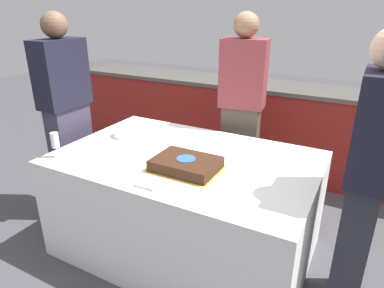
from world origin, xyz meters
TOP-DOWN VIEW (x-y plane):
  - ground_plane at (0.00, 0.00)m, footprint 14.00×14.00m
  - back_counter at (0.00, 1.63)m, footprint 4.40×0.58m
  - dining_table at (0.00, 0.00)m, footprint 1.71×1.11m
  - cake at (0.10, -0.17)m, footprint 0.43×0.33m
  - plate_stack at (-0.60, 0.12)m, footprint 0.20×0.20m
  - wine_glass at (-0.75, -0.41)m, footprint 0.06×0.06m
  - side_plate_near_cake at (0.01, 0.13)m, footprint 0.19×0.19m
  - side_plate_right_edge at (0.44, 0.14)m, footprint 0.19×0.19m
  - utensil_pile at (0.01, -0.43)m, footprint 0.13×0.11m
  - person_cutting_cake at (0.10, 0.77)m, footprint 0.38×0.24m
  - person_seated_left at (-1.08, 0.00)m, footprint 0.20×0.40m
  - person_seated_right at (1.08, 0.00)m, footprint 0.20×0.38m

SIDE VIEW (x-z plane):
  - ground_plane at x=0.00m, z-range 0.00..0.00m
  - dining_table at x=0.00m, z-range 0.00..0.74m
  - back_counter at x=0.00m, z-range 0.00..0.92m
  - side_plate_near_cake at x=0.01m, z-range 0.74..0.74m
  - side_plate_right_edge at x=0.44m, z-range 0.74..0.74m
  - utensil_pile at x=0.01m, z-range 0.74..0.76m
  - plate_stack at x=-0.60m, z-range 0.74..0.79m
  - cake at x=0.10m, z-range 0.74..0.81m
  - person_seated_right at x=1.08m, z-range 0.03..1.63m
  - person_seated_left at x=-1.08m, z-range 0.02..1.67m
  - person_cutting_cake at x=0.10m, z-range 0.03..1.67m
  - wine_glass at x=-0.75m, z-range 0.77..0.94m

